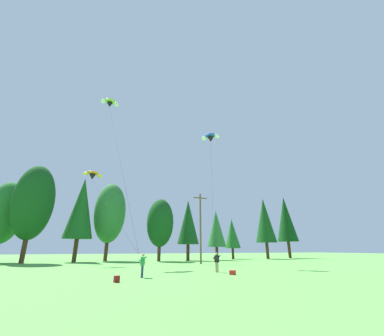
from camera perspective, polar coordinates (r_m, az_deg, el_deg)
The scene contains 18 objects.
treeline_tree_c at distance 50.59m, azimuth -37.34°, elevation -8.17°, with size 5.23×5.23×12.72m.
treeline_tree_d at distance 45.87m, azimuth -32.96°, elevation -6.59°, with size 5.83×5.83×14.91m.
treeline_tree_e at distance 46.13m, azimuth -24.38°, elevation -8.43°, with size 4.64×4.64×13.81m.
treeline_tree_f at distance 48.25m, azimuth -18.55°, elevation -9.84°, with size 5.52×5.52×13.79m.
treeline_tree_g at distance 45.09m, azimuth -7.42°, elevation -12.49°, with size 4.69×4.69×10.69m.
treeline_tree_h at distance 47.20m, azimuth -0.92°, elevation -12.47°, with size 4.00×4.00×10.89m.
treeline_tree_i at distance 48.70m, azimuth 5.65°, elevation -13.87°, with size 3.61×3.61×9.13m.
treeline_tree_j at distance 55.47m, azimuth 9.29°, elevation -14.83°, with size 3.42×3.42×8.25m.
treeline_tree_k at distance 57.53m, azimuth 16.55°, elevation -11.56°, with size 4.43×4.43×12.84m.
treeline_tree_l at distance 64.12m, azimuth 20.98°, elevation -11.02°, with size 4.71×4.71×14.12m.
utility_pole at distance 36.83m, azimuth 1.99°, elevation -13.28°, with size 2.20×0.26×9.95m.
kite_flyer_near at distance 19.89m, azimuth -11.42°, elevation -20.89°, with size 0.71×0.73×1.69m.
kite_flyer_mid at distance 23.90m, azimuth 5.78°, elevation -20.65°, with size 0.69×0.71×1.69m.
parafoil_kite_high_lime_white at distance 44.61m, azimuth -18.58°, elevation 14.17°, with size 4.66×19.03×24.43m.
parafoil_kite_mid_blue_white at distance 36.81m, azimuth 4.33°, elevation 7.12°, with size 5.58×9.90×16.84m.
parafoil_kite_far_orange at distance 39.90m, azimuth -22.12°, elevation -1.49°, with size 5.80×19.55×11.66m.
backpack at distance 17.56m, azimuth -17.13°, elevation -23.48°, with size 0.32×0.24×0.40m, color maroon.
picnic_cooler at distance 22.02m, azimuth 9.44°, elevation -22.88°, with size 0.52×0.36×0.34m, color red.
Camera 1 is at (-7.80, 3.83, 2.00)m, focal length 22.91 mm.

